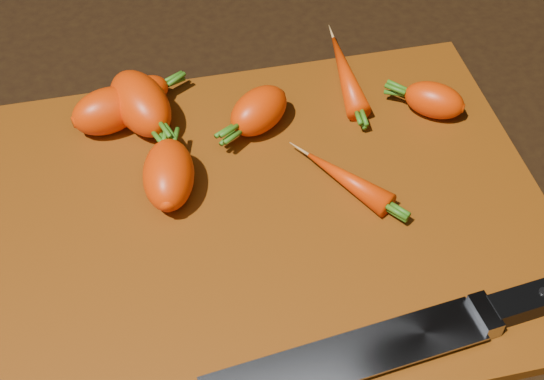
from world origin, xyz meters
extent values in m
cube|color=black|center=(0.00, 0.00, -0.01)|extent=(2.00, 2.00, 0.01)
cube|color=#5C2B07|center=(0.00, 0.00, 0.01)|extent=(0.50, 0.40, 0.01)
ellipsoid|color=#F13803|center=(-0.14, 0.14, 0.03)|extent=(0.08, 0.06, 0.05)
ellipsoid|color=#F13803|center=(-0.10, 0.14, 0.04)|extent=(0.08, 0.10, 0.05)
ellipsoid|color=#F13803|center=(-0.09, 0.04, 0.04)|extent=(0.06, 0.09, 0.05)
ellipsoid|color=#F13803|center=(0.01, 0.11, 0.03)|extent=(0.08, 0.08, 0.04)
ellipsoid|color=#F13803|center=(-0.10, 0.17, 0.03)|extent=(0.06, 0.05, 0.03)
ellipsoid|color=#F13803|center=(0.19, 0.09, 0.03)|extent=(0.07, 0.07, 0.04)
ellipsoid|color=#F13803|center=(0.11, 0.16, 0.02)|extent=(0.03, 0.12, 0.03)
ellipsoid|color=#F13803|center=(0.07, 0.01, 0.02)|extent=(0.07, 0.09, 0.02)
cube|color=gray|center=(0.03, -0.16, 0.02)|extent=(0.02, 0.04, 0.02)
cube|color=black|center=(0.10, -0.15, 0.02)|extent=(0.13, 0.04, 0.02)
cylinder|color=#B2B2B7|center=(0.08, -0.16, 0.03)|extent=(0.01, 0.01, 0.00)
camera|label=1|loc=(-0.10, -0.43, 0.55)|focal=50.00mm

